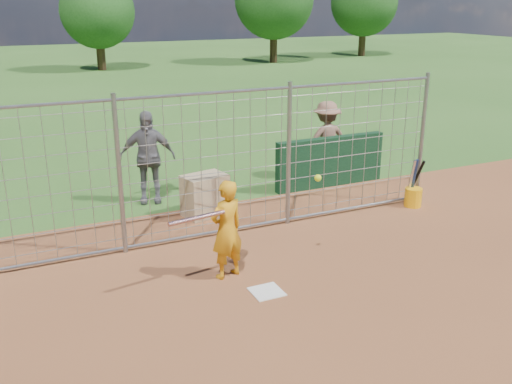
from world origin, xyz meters
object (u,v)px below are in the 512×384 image
bystander_c (326,140)px  equipment_bin (205,195)px  batter (227,230)px  bystander_b (147,157)px  bucket_with_bats (413,195)px

bystander_c → equipment_bin: size_ratio=2.22×
batter → bystander_b: 3.77m
bystander_b → bucket_with_bats: (4.69, -2.50, -0.69)m
bystander_b → bystander_c: (4.13, -0.07, -0.05)m
bystander_c → bucket_with_bats: bystander_c is taller
bystander_b → bystander_c: bearing=15.0°
batter → bystander_b: bearing=-103.1°
bystander_c → bucket_with_bats: bearing=107.9°
bucket_with_bats → batter: bearing=-164.4°
equipment_bin → bucket_with_bats: (3.93, -1.28, -0.15)m
bystander_b → equipment_bin: bearing=-42.1°
equipment_bin → batter: bearing=-114.7°
bystander_b → equipment_bin: bystander_b is taller
bystander_c → bucket_with_bats: (0.56, -2.42, -0.64)m
batter → equipment_bin: bearing=-118.7°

